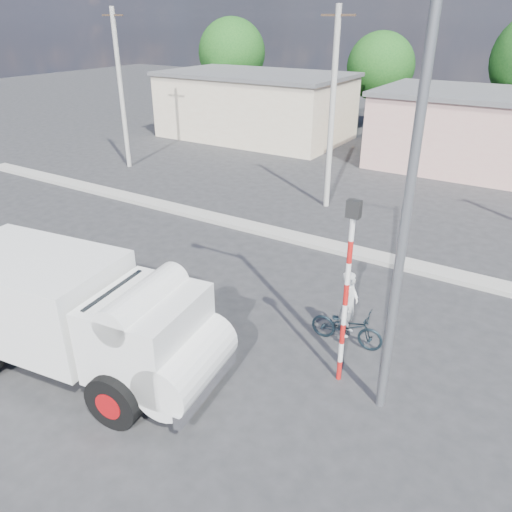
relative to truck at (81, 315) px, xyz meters
The scene contains 9 objects.
ground_plane 2.80m from the truck, 34.44° to the left, with size 120.00×120.00×0.00m, color #28292B.
median 9.64m from the truck, 78.25° to the left, with size 40.00×0.80×0.16m, color #99968E.
truck is the anchor object (origin of this frame).
bicycle 6.42m from the truck, 41.82° to the left, with size 0.66×1.88×0.99m, color black.
cyclist 6.37m from the truck, 41.82° to the left, with size 0.64×0.42×1.74m, color silver.
traffic_pole 5.97m from the truck, 28.84° to the left, with size 0.28×0.18×4.36m.
streetlight 7.43m from the truck, 22.60° to the left, with size 2.34×0.22×9.00m.
building_row 23.54m from the truck, 82.58° to the left, with size 37.80×7.30×4.44m.
utility_poles 14.53m from the truck, 68.73° to the left, with size 35.40×0.24×8.00m.
Camera 1 is at (6.46, -7.28, 7.59)m, focal length 35.00 mm.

